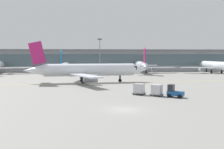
{
  "coord_description": "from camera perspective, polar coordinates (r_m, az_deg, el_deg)",
  "views": [
    {
      "loc": [
        -4.68,
        -33.87,
        6.84
      ],
      "look_at": [
        0.58,
        21.32,
        3.0
      ],
      "focal_mm": 43.66,
      "sensor_mm": 36.0,
      "label": 1
    }
  ],
  "objects": [
    {
      "name": "cargo_dolly_lead",
      "position": [
        46.83,
        9.35,
        -3.19
      ],
      "size": [
        2.64,
        2.5,
        1.94
      ],
      "rotation": [
        0.0,
        0.0,
        -0.6
      ],
      "color": "#595B60",
      "rests_on": "ground_plane"
    },
    {
      "name": "taxiing_regional_jet",
      "position": [
        69.34,
        -5.04,
        0.88
      ],
      "size": [
        31.59,
        29.23,
        10.46
      ],
      "rotation": [
        0.0,
        0.0,
        0.1
      ],
      "color": "silver",
      "rests_on": "ground_plane"
    },
    {
      "name": "ground_plane",
      "position": [
        34.87,
        2.4,
        -7.35
      ],
      "size": [
        400.0,
        400.0,
        0.0
      ],
      "primitive_type": "plane",
      "color": "gray"
    },
    {
      "name": "gate_airplane_2",
      "position": [
        107.45,
        -9.9,
        1.68
      ],
      "size": [
        24.93,
        26.79,
        8.88
      ],
      "rotation": [
        0.0,
        0.0,
        1.54
      ],
      "color": "white",
      "rests_on": "ground_plane"
    },
    {
      "name": "gate_airplane_4",
      "position": [
        114.2,
        20.78,
        1.78
      ],
      "size": [
        28.08,
        30.13,
        10.0
      ],
      "rotation": [
        0.0,
        0.0,
        1.55
      ],
      "color": "white",
      "rests_on": "ground_plane"
    },
    {
      "name": "terminal_concourse",
      "position": [
        123.39,
        -3.28,
        3.06
      ],
      "size": [
        221.4,
        11.0,
        9.6
      ],
      "color": "#B2B7BC",
      "rests_on": "ground_plane"
    },
    {
      "name": "taxiway_centreline_stripe",
      "position": [
        67.63,
        -4.67,
        -1.85
      ],
      "size": [
        109.51,
        11.09,
        0.01
      ],
      "primitive_type": "cube",
      "rotation": [
        0.0,
        0.0,
        0.1
      ],
      "color": "yellow",
      "rests_on": "ground_plane"
    },
    {
      "name": "baggage_tug",
      "position": [
        45.94,
        12.89,
        -3.58
      ],
      "size": [
        2.94,
        2.63,
        2.1
      ],
      "rotation": [
        0.0,
        0.0,
        -0.6
      ],
      "color": "#194C8C",
      "rests_on": "ground_plane"
    },
    {
      "name": "apron_light_mast_1",
      "position": [
        114.22,
        -2.59,
        4.38
      ],
      "size": [
        1.8,
        0.36,
        13.97
      ],
      "color": "gray",
      "rests_on": "ground_plane"
    },
    {
      "name": "cargo_dolly_trailing",
      "position": [
        47.99,
        5.69,
        -2.98
      ],
      "size": [
        2.64,
        2.5,
        1.94
      ],
      "rotation": [
        0.0,
        0.0,
        -0.6
      ],
      "color": "#595B60",
      "rests_on": "ground_plane"
    },
    {
      "name": "gate_airplane_3",
      "position": [
        108.63,
        6.04,
        1.88
      ],
      "size": [
        27.33,
        29.5,
        9.77
      ],
      "rotation": [
        0.0,
        0.0,
        1.49
      ],
      "color": "silver",
      "rests_on": "ground_plane"
    }
  ]
}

